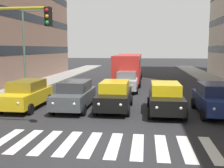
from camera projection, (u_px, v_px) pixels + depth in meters
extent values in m
plane|color=#262628|center=(103.00, 144.00, 10.23)|extent=(180.00, 180.00, 0.00)
cube|color=silver|center=(211.00, 149.00, 9.72)|extent=(0.45, 2.80, 0.01)
cube|color=silver|center=(186.00, 148.00, 9.83)|extent=(0.45, 2.80, 0.01)
cube|color=silver|center=(162.00, 147.00, 9.95)|extent=(0.45, 2.80, 0.01)
cube|color=silver|center=(138.00, 146.00, 10.06)|extent=(0.45, 2.80, 0.01)
cube|color=silver|center=(114.00, 145.00, 10.17)|extent=(0.45, 2.80, 0.01)
cube|color=silver|center=(91.00, 144.00, 10.29)|extent=(0.45, 2.80, 0.01)
cube|color=silver|center=(69.00, 143.00, 10.40)|extent=(0.45, 2.80, 0.01)
cube|color=silver|center=(47.00, 142.00, 10.51)|extent=(0.45, 2.80, 0.01)
cube|color=silver|center=(25.00, 141.00, 10.63)|extent=(0.45, 2.80, 0.01)
cube|color=silver|center=(4.00, 140.00, 10.74)|extent=(0.45, 2.80, 0.01)
cube|color=navy|center=(215.00, 102.00, 14.80)|extent=(1.80, 4.40, 0.80)
cube|color=#1D2547|center=(215.00, 89.00, 14.90)|extent=(1.58, 2.46, 0.60)
cylinder|color=black|center=(203.00, 115.00, 13.54)|extent=(0.22, 0.64, 0.64)
cylinder|color=black|center=(224.00, 104.00, 16.17)|extent=(0.22, 0.64, 0.64)
cylinder|color=black|center=(193.00, 103.00, 16.39)|extent=(0.22, 0.64, 0.64)
sphere|color=white|center=(214.00, 109.00, 12.75)|extent=(0.18, 0.18, 0.18)
cube|color=black|center=(165.00, 101.00, 15.07)|extent=(1.80, 4.40, 0.80)
cube|color=yellow|center=(165.00, 88.00, 15.17)|extent=(1.58, 2.46, 0.60)
cylinder|color=black|center=(185.00, 114.00, 13.58)|extent=(0.22, 0.64, 0.64)
cylinder|color=black|center=(150.00, 113.00, 13.81)|extent=(0.22, 0.64, 0.64)
cylinder|color=black|center=(178.00, 103.00, 16.43)|extent=(0.22, 0.64, 0.64)
cylinder|color=black|center=(149.00, 102.00, 16.66)|extent=(0.22, 0.64, 0.64)
sphere|color=white|center=(181.00, 108.00, 12.87)|extent=(0.18, 0.18, 0.18)
sphere|color=white|center=(157.00, 107.00, 13.02)|extent=(0.18, 0.18, 0.18)
cube|color=black|center=(114.00, 98.00, 15.86)|extent=(1.80, 4.40, 0.80)
cube|color=yellow|center=(115.00, 86.00, 15.96)|extent=(1.58, 2.46, 0.60)
cylinder|color=black|center=(128.00, 111.00, 14.37)|extent=(0.22, 0.64, 0.64)
cylinder|color=black|center=(95.00, 110.00, 14.60)|extent=(0.22, 0.64, 0.64)
cylinder|color=black|center=(131.00, 100.00, 17.23)|extent=(0.22, 0.64, 0.64)
cylinder|color=black|center=(104.00, 100.00, 17.45)|extent=(0.22, 0.64, 0.64)
sphere|color=white|center=(121.00, 105.00, 13.66)|extent=(0.18, 0.18, 0.18)
sphere|color=white|center=(99.00, 104.00, 13.81)|extent=(0.18, 0.18, 0.18)
cube|color=#474C51|center=(74.00, 98.00, 16.04)|extent=(1.80, 4.40, 0.80)
cube|color=#343639|center=(75.00, 86.00, 16.14)|extent=(1.58, 2.46, 0.60)
cylinder|color=black|center=(84.00, 110.00, 14.55)|extent=(0.22, 0.64, 0.64)
cylinder|color=black|center=(52.00, 109.00, 14.78)|extent=(0.22, 0.64, 0.64)
cylinder|color=black|center=(94.00, 100.00, 17.40)|extent=(0.22, 0.64, 0.64)
cylinder|color=black|center=(67.00, 99.00, 17.63)|extent=(0.22, 0.64, 0.64)
sphere|color=white|center=(74.00, 104.00, 13.84)|extent=(0.18, 0.18, 0.18)
sphere|color=white|center=(53.00, 103.00, 13.98)|extent=(0.18, 0.18, 0.18)
cube|color=gold|center=(26.00, 97.00, 16.23)|extent=(1.80, 4.40, 0.80)
cube|color=olive|center=(27.00, 85.00, 16.33)|extent=(1.58, 2.46, 0.60)
cylinder|color=black|center=(30.00, 109.00, 14.74)|extent=(0.22, 0.64, 0.64)
cylinder|color=black|center=(0.00, 108.00, 14.97)|extent=(0.22, 0.64, 0.64)
cylinder|color=black|center=(49.00, 99.00, 17.60)|extent=(0.22, 0.64, 0.64)
cylinder|color=black|center=(23.00, 99.00, 17.82)|extent=(0.22, 0.64, 0.64)
sphere|color=white|center=(18.00, 103.00, 14.03)|extent=(0.18, 0.18, 0.18)
cube|color=#B2B7BC|center=(127.00, 83.00, 22.89)|extent=(1.80, 4.40, 0.80)
cube|color=slate|center=(127.00, 75.00, 23.00)|extent=(1.58, 2.46, 0.60)
cylinder|color=black|center=(137.00, 90.00, 21.41)|extent=(0.22, 0.64, 0.64)
cylinder|color=black|center=(115.00, 90.00, 21.63)|extent=(0.22, 0.64, 0.64)
cylinder|color=black|center=(138.00, 85.00, 24.26)|extent=(0.22, 0.64, 0.64)
cylinder|color=black|center=(118.00, 85.00, 24.49)|extent=(0.22, 0.64, 0.64)
sphere|color=white|center=(132.00, 85.00, 20.70)|extent=(0.18, 0.18, 0.18)
sphere|color=white|center=(118.00, 85.00, 20.84)|extent=(0.18, 0.18, 0.18)
cube|color=red|center=(129.00, 66.00, 28.54)|extent=(2.50, 10.50, 2.50)
cube|color=black|center=(129.00, 61.00, 28.47)|extent=(2.52, 9.87, 0.80)
cylinder|color=black|center=(139.00, 82.00, 24.94)|extent=(0.28, 1.00, 1.00)
cylinder|color=black|center=(113.00, 82.00, 25.26)|extent=(0.28, 1.00, 1.00)
cylinder|color=black|center=(141.00, 75.00, 31.65)|extent=(0.28, 1.00, 1.00)
cylinder|color=black|center=(120.00, 75.00, 31.97)|extent=(0.28, 1.00, 1.00)
cube|color=black|center=(48.00, 17.00, 10.67)|extent=(0.24, 0.28, 0.76)
sphere|color=red|center=(47.00, 10.00, 10.49)|extent=(0.14, 0.14, 0.14)
sphere|color=orange|center=(47.00, 16.00, 10.52)|extent=(0.14, 0.14, 0.14)
sphere|color=green|center=(47.00, 22.00, 10.55)|extent=(0.14, 0.14, 0.14)
cylinder|color=#4C6B56|center=(24.00, 51.00, 21.53)|extent=(0.16, 0.16, 6.64)
cylinder|color=#4C6B56|center=(36.00, 11.00, 20.96)|extent=(2.26, 0.10, 0.10)
ellipsoid|color=#B7BCC1|center=(50.00, 12.00, 20.83)|extent=(0.56, 0.28, 0.20)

